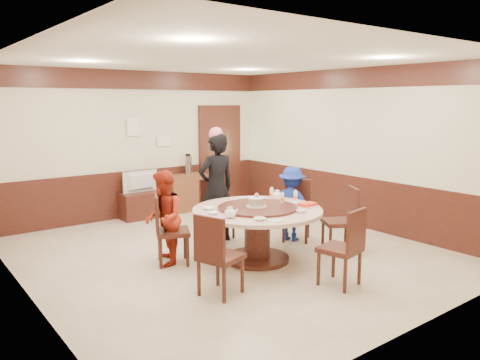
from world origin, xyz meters
TOP-DOWN VIEW (x-y plane):
  - room at (0.01, 0.01)m, footprint 6.00×6.04m
  - banquet_table at (0.13, -0.50)m, footprint 1.80×1.80m
  - chair_0 at (1.27, -0.10)m, footprint 0.62×0.62m
  - chair_1 at (0.32, 0.77)m, footprint 0.48×0.49m
  - chair_2 at (-0.90, 0.11)m, footprint 0.59×0.58m
  - chair_3 at (-0.97, -1.16)m, footprint 0.56×0.56m
  - chair_4 at (0.37, -1.82)m, footprint 0.52×0.53m
  - chair_5 at (1.37, -0.93)m, footprint 0.60×0.60m
  - person_standing at (0.20, 0.61)m, footprint 0.65×0.43m
  - person_red at (-0.98, 0.16)m, footprint 0.72×0.79m
  - person_blue at (1.20, -0.06)m, footprint 0.74×0.89m
  - birthday_cake at (0.12, -0.49)m, footprint 0.28×0.28m
  - teapot_left at (-0.48, -0.70)m, footprint 0.17×0.15m
  - teapot_right at (0.75, -0.21)m, footprint 0.17×0.15m
  - bowl_0 at (-0.44, -0.14)m, footprint 0.15×0.15m
  - bowl_1 at (0.44, -1.04)m, footprint 0.14×0.14m
  - bowl_2 at (-0.26, -1.02)m, footprint 0.14×0.14m
  - bowl_3 at (0.75, -0.63)m, footprint 0.12×0.12m
  - bowl_4 at (-0.55, -0.40)m, footprint 0.14×0.14m
  - bowl_5 at (0.31, 0.07)m, footprint 0.15×0.15m
  - saucer_near at (-0.12, -1.15)m, footprint 0.18×0.18m
  - saucer_far at (0.58, 0.00)m, footprint 0.18×0.18m
  - shrimp_platter at (0.74, -0.86)m, footprint 0.30×0.20m
  - bottle_0 at (0.59, -0.50)m, footprint 0.06×0.06m
  - bottle_1 at (0.86, -0.50)m, footprint 0.06×0.06m
  - bottle_2 at (0.73, -0.11)m, footprint 0.06×0.06m
  - tv_stand at (-0.06, 2.75)m, footprint 0.85×0.45m
  - television at (-0.06, 2.75)m, footprint 0.71×0.11m
  - side_cabinet at (0.92, 2.78)m, footprint 0.80×0.40m
  - thermos at (0.99, 2.78)m, footprint 0.15×0.15m
  - notice_left at (-0.10, 2.96)m, footprint 0.25×0.00m
  - notice_right at (0.55, 2.96)m, footprint 0.30×0.00m

SIDE VIEW (x-z plane):
  - tv_stand at x=-0.06m, z-range 0.00..0.50m
  - chair_0 at x=1.27m, z-range -0.18..0.79m
  - chair_1 at x=0.32m, z-range -0.18..0.79m
  - chair_2 at x=-0.90m, z-range -0.18..0.79m
  - chair_3 at x=-0.97m, z-range -0.18..0.79m
  - chair_4 at x=0.37m, z-range -0.18..0.79m
  - chair_5 at x=1.37m, z-range -0.18..0.79m
  - side_cabinet at x=0.92m, z-range 0.00..0.75m
  - banquet_table at x=0.13m, z-range 0.14..0.92m
  - person_blue at x=1.20m, z-range 0.00..1.20m
  - person_red at x=-0.98m, z-range 0.00..1.31m
  - television at x=-0.06m, z-range 0.50..0.91m
  - saucer_near at x=-0.12m, z-range 0.75..0.76m
  - saucer_far at x=0.58m, z-range 0.75..0.76m
  - bowl_4 at x=-0.55m, z-range 0.75..0.78m
  - bowl_2 at x=-0.26m, z-range 0.75..0.78m
  - bowl_0 at x=-0.44m, z-range 0.75..0.79m
  - bowl_3 at x=0.75m, z-range 0.75..0.79m
  - bowl_1 at x=0.44m, z-range 0.75..0.79m
  - bowl_5 at x=0.31m, z-range 0.75..0.80m
  - shrimp_platter at x=0.74m, z-range 0.75..0.81m
  - teapot_left at x=-0.48m, z-range 0.75..0.87m
  - teapot_right at x=0.75m, z-range 0.75..0.87m
  - bottle_0 at x=0.59m, z-range 0.75..0.91m
  - bottle_1 at x=0.86m, z-range 0.75..0.91m
  - bottle_2 at x=0.73m, z-range 0.75..0.91m
  - birthday_cake at x=0.12m, z-range 0.75..0.94m
  - person_standing at x=0.20m, z-range 0.00..1.74m
  - thermos at x=0.99m, z-range 0.75..1.13m
  - room at x=0.01m, z-range -0.34..2.50m
  - notice_right at x=0.55m, z-range 1.34..1.56m
  - notice_left at x=-0.10m, z-range 1.57..1.93m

